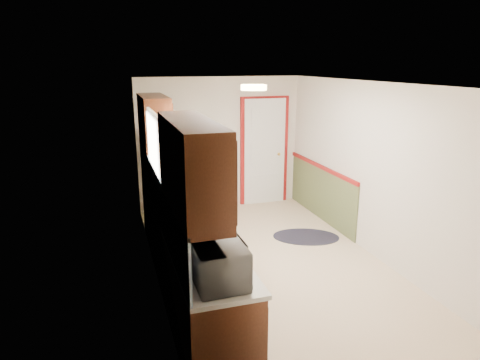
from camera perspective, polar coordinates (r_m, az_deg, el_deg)
room_shell at (r=5.54m, az=3.98°, el=0.32°), size 3.20×5.20×2.52m
kitchen_run at (r=5.09m, az=-8.02°, el=-5.85°), size 0.63×4.00×2.20m
back_wall_trim at (r=7.97m, az=4.84°, el=2.68°), size 1.12×2.30×2.08m
ceiling_fixture at (r=5.07m, az=1.84°, el=12.23°), size 0.30×0.30×0.06m
microwave at (r=3.47m, az=-2.96°, el=-10.23°), size 0.34×0.61×0.41m
refrigerator at (r=7.05m, az=-9.12°, el=0.38°), size 0.71×0.71×1.67m
rug at (r=6.82m, az=8.79°, el=-7.48°), size 1.20×0.99×0.01m
cooktop at (r=6.07m, az=-9.39°, el=-0.94°), size 0.54×0.65×0.02m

